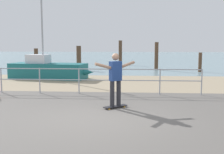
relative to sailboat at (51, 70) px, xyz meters
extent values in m
cube|color=#605B56|center=(3.82, -9.22, -0.52)|extent=(24.00, 10.00, 0.04)
cube|color=tan|center=(3.82, -1.22, -0.52)|extent=(24.00, 6.00, 0.04)
cube|color=#75939E|center=(3.82, 26.78, -0.52)|extent=(72.00, 50.00, 0.04)
cylinder|color=#9EA0A5|center=(-0.69, -4.62, 0.01)|extent=(0.05, 0.05, 1.05)
cylinder|color=#9EA0A5|center=(0.92, -4.62, 0.01)|extent=(0.05, 0.05, 1.05)
cylinder|color=#9EA0A5|center=(2.54, -4.62, 0.01)|extent=(0.05, 0.05, 1.05)
cylinder|color=#9EA0A5|center=(4.15, -4.62, 0.01)|extent=(0.05, 0.05, 1.05)
cylinder|color=#9EA0A5|center=(5.76, -4.62, 0.01)|extent=(0.05, 0.05, 1.05)
cylinder|color=#9EA0A5|center=(7.37, -4.62, 0.01)|extent=(0.05, 0.05, 1.05)
cylinder|color=#9EA0A5|center=(1.73, -4.62, 0.50)|extent=(11.29, 0.04, 0.04)
cylinder|color=#9EA0A5|center=(1.73, -4.62, 0.06)|extent=(11.29, 0.04, 0.04)
cube|color=#19666B|center=(-0.16, 0.03, -0.07)|extent=(4.58, 2.14, 0.90)
cone|color=#19666B|center=(2.01, -0.35, -0.07)|extent=(1.22, 0.94, 0.77)
cylinder|color=#9EA0A5|center=(-0.45, 0.08, 2.25)|extent=(0.10, 0.10, 3.74)
cube|color=silver|center=(-0.75, 0.13, 0.63)|extent=(1.34, 1.09, 0.50)
cube|color=black|center=(4.15, -7.01, -0.45)|extent=(0.76, 0.64, 0.02)
cylinder|color=orange|center=(4.32, -6.78, -0.49)|extent=(0.07, 0.06, 0.06)
cylinder|color=orange|center=(4.42, -6.91, -0.49)|extent=(0.07, 0.06, 0.06)
cylinder|color=orange|center=(3.88, -7.12, -0.49)|extent=(0.07, 0.06, 0.06)
cylinder|color=orange|center=(3.97, -7.25, -0.49)|extent=(0.07, 0.06, 0.06)
cylinder|color=#26262B|center=(4.24, -6.94, -0.03)|extent=(0.14, 0.14, 0.80)
cylinder|color=#26262B|center=(4.05, -7.08, -0.03)|extent=(0.14, 0.14, 0.80)
cube|color=navy|center=(4.15, -7.01, 0.67)|extent=(0.41, 0.38, 0.60)
sphere|color=#9E755B|center=(4.15, -7.01, 1.11)|extent=(0.22, 0.22, 0.22)
cylinder|color=#9E755B|center=(4.50, -6.74, 0.84)|extent=(0.50, 0.41, 0.23)
cylinder|color=#9E755B|center=(3.79, -7.28, 0.84)|extent=(0.50, 0.41, 0.23)
cylinder|color=#513826|center=(-2.41, 4.47, 0.32)|extent=(0.29, 0.29, 1.67)
cylinder|color=#513826|center=(0.57, 5.55, 0.41)|extent=(0.36, 0.36, 1.86)
cylinder|color=#513826|center=(3.55, 10.89, 0.64)|extent=(0.33, 0.33, 2.32)
cylinder|color=#513826|center=(6.53, 5.86, 0.55)|extent=(0.29, 0.29, 2.14)
cylinder|color=#513826|center=(9.51, 4.54, 0.18)|extent=(0.24, 0.24, 1.40)
camera|label=1|loc=(4.65, -15.46, 1.51)|focal=44.21mm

